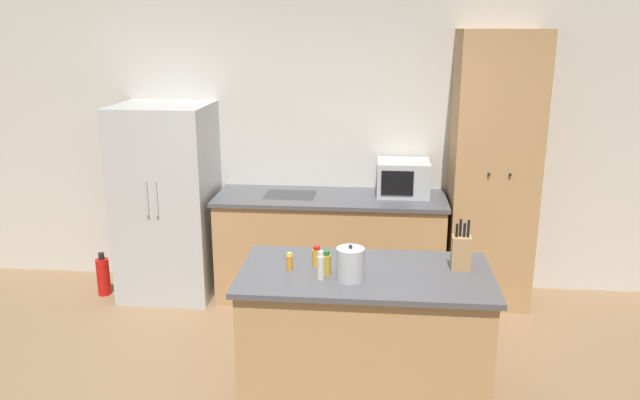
{
  "coord_description": "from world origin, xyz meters",
  "views": [
    {
      "loc": [
        0.47,
        -3.21,
        2.35
      ],
      "look_at": [
        0.04,
        1.4,
        1.05
      ],
      "focal_mm": 35.0,
      "sensor_mm": 36.0,
      "label": 1
    }
  ],
  "objects_px": {
    "spice_bottle_tall_dark": "(326,263)",
    "fire_extinguisher": "(103,276)",
    "kettle": "(350,264)",
    "microwave": "(403,178)",
    "knife_block": "(461,252)",
    "spice_bottle_green_herb": "(321,266)",
    "spice_bottle_amber_oil": "(317,257)",
    "spice_bottle_short_red": "(290,262)",
    "refrigerator": "(168,201)",
    "pantry_cabinet": "(493,172)"
  },
  "relations": [
    {
      "from": "pantry_cabinet",
      "to": "spice_bottle_tall_dark",
      "type": "xyz_separation_m",
      "value": [
        -1.27,
        -1.69,
        -0.21
      ]
    },
    {
      "from": "refrigerator",
      "to": "pantry_cabinet",
      "type": "bearing_deg",
      "value": 1.65
    },
    {
      "from": "refrigerator",
      "to": "spice_bottle_tall_dark",
      "type": "relative_size",
      "value": 11.11
    },
    {
      "from": "pantry_cabinet",
      "to": "knife_block",
      "type": "distance_m",
      "value": 1.6
    },
    {
      "from": "spice_bottle_short_red",
      "to": "spice_bottle_tall_dark",
      "type": "bearing_deg",
      "value": -14.39
    },
    {
      "from": "pantry_cabinet",
      "to": "kettle",
      "type": "distance_m",
      "value": 2.09
    },
    {
      "from": "kettle",
      "to": "fire_extinguisher",
      "type": "distance_m",
      "value": 2.87
    },
    {
      "from": "microwave",
      "to": "spice_bottle_amber_oil",
      "type": "distance_m",
      "value": 1.74
    },
    {
      "from": "spice_bottle_short_red",
      "to": "spice_bottle_green_herb",
      "type": "distance_m",
      "value": 0.25
    },
    {
      "from": "fire_extinguisher",
      "to": "microwave",
      "type": "bearing_deg",
      "value": 6.24
    },
    {
      "from": "fire_extinguisher",
      "to": "knife_block",
      "type": "bearing_deg",
      "value": -23.86
    },
    {
      "from": "spice_bottle_amber_oil",
      "to": "kettle",
      "type": "bearing_deg",
      "value": -41.72
    },
    {
      "from": "fire_extinguisher",
      "to": "kettle",
      "type": "bearing_deg",
      "value": -33.86
    },
    {
      "from": "refrigerator",
      "to": "knife_block",
      "type": "relative_size",
      "value": 5.25
    },
    {
      "from": "pantry_cabinet",
      "to": "spice_bottle_short_red",
      "type": "relative_size",
      "value": 21.09
    },
    {
      "from": "knife_block",
      "to": "fire_extinguisher",
      "type": "height_order",
      "value": "knife_block"
    },
    {
      "from": "refrigerator",
      "to": "kettle",
      "type": "distance_m",
      "value": 2.39
    },
    {
      "from": "kettle",
      "to": "spice_bottle_green_herb",
      "type": "bearing_deg",
      "value": -176.71
    },
    {
      "from": "spice_bottle_green_herb",
      "to": "fire_extinguisher",
      "type": "distance_m",
      "value": 2.73
    },
    {
      "from": "pantry_cabinet",
      "to": "spice_bottle_amber_oil",
      "type": "xyz_separation_m",
      "value": [
        -1.34,
        -1.56,
        -0.22
      ]
    },
    {
      "from": "pantry_cabinet",
      "to": "knife_block",
      "type": "relative_size",
      "value": 7.16
    },
    {
      "from": "microwave",
      "to": "kettle",
      "type": "distance_m",
      "value": 1.86
    },
    {
      "from": "spice_bottle_green_herb",
      "to": "kettle",
      "type": "relative_size",
      "value": 0.8
    },
    {
      "from": "spice_bottle_green_herb",
      "to": "kettle",
      "type": "height_order",
      "value": "kettle"
    },
    {
      "from": "knife_block",
      "to": "kettle",
      "type": "bearing_deg",
      "value": -161.66
    },
    {
      "from": "pantry_cabinet",
      "to": "microwave",
      "type": "distance_m",
      "value": 0.75
    },
    {
      "from": "spice_bottle_tall_dark",
      "to": "kettle",
      "type": "relative_size",
      "value": 0.69
    },
    {
      "from": "pantry_cabinet",
      "to": "microwave",
      "type": "relative_size",
      "value": 5.18
    },
    {
      "from": "knife_block",
      "to": "spice_bottle_amber_oil",
      "type": "relative_size",
      "value": 2.46
    },
    {
      "from": "spice_bottle_amber_oil",
      "to": "spice_bottle_green_herb",
      "type": "distance_m",
      "value": 0.21
    },
    {
      "from": "spice_bottle_short_red",
      "to": "fire_extinguisher",
      "type": "height_order",
      "value": "spice_bottle_short_red"
    },
    {
      "from": "knife_block",
      "to": "spice_bottle_green_herb",
      "type": "xyz_separation_m",
      "value": [
        -0.85,
        -0.23,
        -0.03
      ]
    },
    {
      "from": "refrigerator",
      "to": "spice_bottle_short_red",
      "type": "height_order",
      "value": "refrigerator"
    },
    {
      "from": "refrigerator",
      "to": "spice_bottle_green_herb",
      "type": "relative_size",
      "value": 9.64
    },
    {
      "from": "refrigerator",
      "to": "spice_bottle_tall_dark",
      "type": "height_order",
      "value": "refrigerator"
    },
    {
      "from": "pantry_cabinet",
      "to": "spice_bottle_amber_oil",
      "type": "relative_size",
      "value": 17.64
    },
    {
      "from": "refrigerator",
      "to": "fire_extinguisher",
      "type": "xyz_separation_m",
      "value": [
        -0.59,
        -0.14,
        -0.68
      ]
    },
    {
      "from": "spice_bottle_tall_dark",
      "to": "spice_bottle_short_red",
      "type": "xyz_separation_m",
      "value": [
        -0.23,
        0.06,
        -0.02
      ]
    },
    {
      "from": "refrigerator",
      "to": "spice_bottle_amber_oil",
      "type": "distance_m",
      "value": 2.09
    },
    {
      "from": "spice_bottle_tall_dark",
      "to": "fire_extinguisher",
      "type": "relative_size",
      "value": 0.39
    },
    {
      "from": "spice_bottle_green_herb",
      "to": "kettle",
      "type": "bearing_deg",
      "value": 3.29
    },
    {
      "from": "spice_bottle_tall_dark",
      "to": "spice_bottle_green_herb",
      "type": "relative_size",
      "value": 0.87
    },
    {
      "from": "spice_bottle_short_red",
      "to": "kettle",
      "type": "height_order",
      "value": "kettle"
    },
    {
      "from": "spice_bottle_tall_dark",
      "to": "spice_bottle_green_herb",
      "type": "distance_m",
      "value": 0.08
    },
    {
      "from": "knife_block",
      "to": "kettle",
      "type": "distance_m",
      "value": 0.71
    },
    {
      "from": "refrigerator",
      "to": "spice_bottle_amber_oil",
      "type": "xyz_separation_m",
      "value": [
        1.47,
        -1.48,
        0.09
      ]
    },
    {
      "from": "knife_block",
      "to": "microwave",
      "type": "bearing_deg",
      "value": 100.84
    },
    {
      "from": "refrigerator",
      "to": "microwave",
      "type": "xyz_separation_m",
      "value": [
        2.06,
        0.15,
        0.22
      ]
    },
    {
      "from": "microwave",
      "to": "knife_block",
      "type": "height_order",
      "value": "microwave"
    },
    {
      "from": "spice_bottle_green_herb",
      "to": "pantry_cabinet",
      "type": "bearing_deg",
      "value": 53.88
    }
  ]
}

